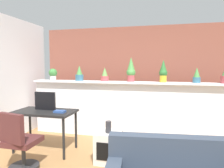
{
  "coord_description": "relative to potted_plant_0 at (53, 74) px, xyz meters",
  "views": [
    {
      "loc": [
        0.57,
        -2.26,
        1.57
      ],
      "look_at": [
        -0.27,
        1.22,
        1.25
      ],
      "focal_mm": 32.27,
      "sensor_mm": 36.0,
      "label": 1
    }
  ],
  "objects": [
    {
      "name": "potted_plant_3",
      "position": [
        1.83,
        0.01,
        0.1
      ],
      "size": [
        0.19,
        0.19,
        0.52
      ],
      "color": "#B7474C",
      "rests_on": "plant_shelf"
    },
    {
      "name": "tv_monitor",
      "position": [
        0.35,
        -0.92,
        -0.47
      ],
      "size": [
        0.41,
        0.04,
        0.34
      ],
      "primitive_type": "cube",
      "color": "black",
      "rests_on": "desk"
    },
    {
      "name": "divider_wall",
      "position": [
        1.87,
        0.04,
        -0.79
      ],
      "size": [
        4.6,
        0.16,
        1.2
      ],
      "primitive_type": "cube",
      "color": "white",
      "rests_on": "ground"
    },
    {
      "name": "desk",
      "position": [
        0.39,
        -1.0,
        -0.72
      ],
      "size": [
        1.1,
        0.6,
        0.75
      ],
      "color": "black",
      "rests_on": "ground"
    },
    {
      "name": "brick_wall_behind",
      "position": [
        1.87,
        0.64,
        -0.14
      ],
      "size": [
        4.6,
        0.1,
        2.5
      ],
      "primitive_type": "cube",
      "color": "brown",
      "rests_on": "ground"
    },
    {
      "name": "potted_plant_1",
      "position": [
        0.66,
        -0.01,
        -0.01
      ],
      "size": [
        0.18,
        0.18,
        0.34
      ],
      "color": "#386B84",
      "rests_on": "plant_shelf"
    },
    {
      "name": "vase_on_shelf",
      "position": [
        1.64,
        -1.18,
        -0.79
      ],
      "size": [
        0.09,
        0.09,
        0.19
      ],
      "primitive_type": "cylinder",
      "color": "#2D2D33",
      "rests_on": "side_cube_shelf"
    },
    {
      "name": "office_chair",
      "position": [
        0.45,
        -1.76,
        -1.0
      ],
      "size": [
        0.48,
        0.48,
        0.91
      ],
      "color": "#262628",
      "rests_on": "ground"
    },
    {
      "name": "potted_plant_5",
      "position": [
        3.13,
        0.01,
        -0.01
      ],
      "size": [
        0.15,
        0.15,
        0.31
      ],
      "color": "#386B84",
      "rests_on": "plant_shelf"
    },
    {
      "name": "plant_shelf",
      "position": [
        1.87,
        0.0,
        -0.17
      ],
      "size": [
        4.6,
        0.28,
        0.04
      ],
      "primitive_type": "cube",
      "color": "white",
      "rests_on": "divider_wall"
    },
    {
      "name": "book_on_desk",
      "position": [
        0.72,
        -1.05,
        -0.62
      ],
      "size": [
        0.19,
        0.13,
        0.04
      ],
      "primitive_type": "cube",
      "color": "#2D4C8C",
      "rests_on": "desk"
    },
    {
      "name": "potted_plant_4",
      "position": [
        2.49,
        -0.02,
        0.07
      ],
      "size": [
        0.16,
        0.16,
        0.46
      ],
      "color": "gold",
      "rests_on": "plant_shelf"
    },
    {
      "name": "side_cube_shelf",
      "position": [
        1.63,
        -1.15,
        -1.14
      ],
      "size": [
        0.4,
        0.41,
        0.5
      ],
      "color": "silver",
      "rests_on": "ground"
    },
    {
      "name": "potted_plant_2",
      "position": [
        1.24,
        0.02,
        -0.02
      ],
      "size": [
        0.17,
        0.17,
        0.3
      ],
      "color": "#B7474C",
      "rests_on": "plant_shelf"
    },
    {
      "name": "potted_plant_0",
      "position": [
        0.0,
        0.0,
        0.0
      ],
      "size": [
        0.2,
        0.2,
        0.27
      ],
      "color": "silver",
      "rests_on": "plant_shelf"
    }
  ]
}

